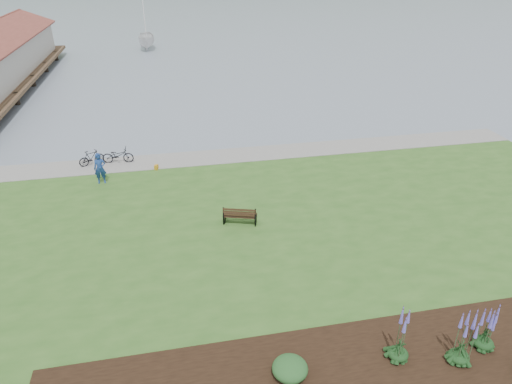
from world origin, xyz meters
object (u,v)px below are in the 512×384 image
(park_bench, at_px, (240,215))
(bicycle_a, at_px, (118,155))
(person, at_px, (100,166))
(sailboat, at_px, (148,50))

(park_bench, height_order, bicycle_a, bicycle_a)
(park_bench, bearing_deg, person, 156.67)
(person, xyz_separation_m, sailboat, (2.07, 39.98, -1.37))
(person, bearing_deg, park_bench, -43.19)
(person, xyz_separation_m, bicycle_a, (0.70, 2.49, -0.51))
(person, distance_m, bicycle_a, 2.63)
(sailboat, bearing_deg, park_bench, -82.79)
(person, relative_size, bicycle_a, 1.10)
(park_bench, relative_size, person, 0.81)
(person, distance_m, sailboat, 40.06)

